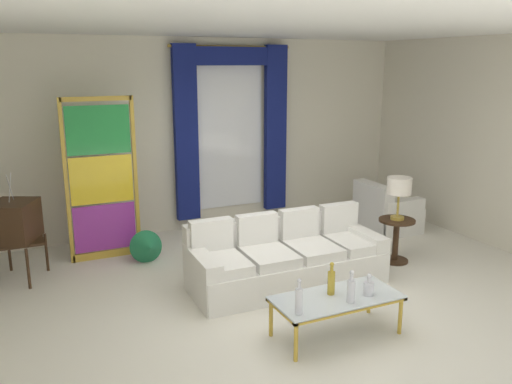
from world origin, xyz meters
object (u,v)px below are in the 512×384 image
(peacock_figurine, at_px, (148,248))
(round_side_table, at_px, (396,236))
(vintage_tv, at_px, (14,223))
(stained_glass_divider, at_px, (102,183))
(bottle_amber_squat, at_px, (351,290))
(armchair_white, at_px, (385,214))
(bottle_ruby_flask, at_px, (369,287))
(bottle_blue_decanter, at_px, (331,281))
(table_lamp_brass, at_px, (399,188))
(couch_white_long, at_px, (284,259))
(coffee_table, at_px, (337,300))
(bottle_crystal_tall, at_px, (299,300))

(peacock_figurine, distance_m, round_side_table, 3.33)
(vintage_tv, xyz_separation_m, stained_glass_divider, (1.11, 0.32, 0.33))
(bottle_amber_squat, xyz_separation_m, vintage_tv, (-2.84, 2.98, 0.19))
(bottle_amber_squat, bearing_deg, armchair_white, 46.46)
(bottle_ruby_flask, distance_m, peacock_figurine, 3.17)
(bottle_blue_decanter, distance_m, bottle_ruby_flask, 0.37)
(armchair_white, distance_m, table_lamp_brass, 1.54)
(bottle_ruby_flask, relative_size, armchair_white, 0.27)
(vintage_tv, height_order, table_lamp_brass, vintage_tv)
(couch_white_long, height_order, stained_glass_divider, stained_glass_divider)
(couch_white_long, relative_size, bottle_blue_decanter, 7.08)
(coffee_table, xyz_separation_m, bottle_amber_squat, (0.05, -0.16, 0.17))
(coffee_table, relative_size, stained_glass_divider, 0.57)
(bottle_crystal_tall, relative_size, bottle_ruby_flask, 1.52)
(armchair_white, xyz_separation_m, table_lamp_brass, (-0.72, -1.14, 0.74))
(bottle_ruby_flask, height_order, vintage_tv, vintage_tv)
(round_side_table, bearing_deg, vintage_tv, 162.23)
(vintage_tv, bearing_deg, bottle_blue_decanter, -44.70)
(stained_glass_divider, height_order, table_lamp_brass, stained_glass_divider)
(armchair_white, height_order, stained_glass_divider, stained_glass_divider)
(bottle_blue_decanter, height_order, stained_glass_divider, stained_glass_divider)
(bottle_ruby_flask, bearing_deg, peacock_figurine, 118.74)
(peacock_figurine, height_order, table_lamp_brass, table_lamp_brass)
(bottle_crystal_tall, bearing_deg, bottle_ruby_flask, 4.14)
(couch_white_long, height_order, coffee_table, couch_white_long)
(stained_glass_divider, bearing_deg, armchair_white, -8.91)
(table_lamp_brass, bearing_deg, coffee_table, -143.86)
(bottle_amber_squat, bearing_deg, coffee_table, 105.69)
(coffee_table, bearing_deg, bottle_ruby_flask, -19.02)
(bottle_blue_decanter, bearing_deg, couch_white_long, 82.82)
(bottle_amber_squat, height_order, bottle_ruby_flask, bottle_amber_squat)
(couch_white_long, bearing_deg, table_lamp_brass, -0.44)
(couch_white_long, xyz_separation_m, peacock_figurine, (-1.36, 1.32, -0.09))
(bottle_amber_squat, height_order, round_side_table, bottle_amber_squat)
(vintage_tv, bearing_deg, peacock_figurine, -5.36)
(couch_white_long, bearing_deg, vintage_tv, 153.43)
(stained_glass_divider, xyz_separation_m, peacock_figurine, (0.46, -0.47, -0.84))
(vintage_tv, height_order, stained_glass_divider, stained_glass_divider)
(coffee_table, bearing_deg, bottle_blue_decanter, 109.12)
(couch_white_long, xyz_separation_m, stained_glass_divider, (-1.82, 1.79, 0.75))
(peacock_figurine, bearing_deg, vintage_tv, 174.64)
(armchair_white, distance_m, peacock_figurine, 3.77)
(bottle_blue_decanter, xyz_separation_m, vintage_tv, (-2.77, 2.75, 0.18))
(couch_white_long, xyz_separation_m, bottle_blue_decanter, (-0.16, -1.28, 0.24))
(bottle_crystal_tall, height_order, peacock_figurine, bottle_crystal_tall)
(round_side_table, xyz_separation_m, table_lamp_brass, (-0.00, 0.00, 0.67))
(bottle_blue_decanter, xyz_separation_m, round_side_table, (1.85, 1.26, -0.19))
(bottle_blue_decanter, height_order, round_side_table, bottle_blue_decanter)
(coffee_table, distance_m, armchair_white, 3.55)
(bottle_blue_decanter, relative_size, vintage_tv, 0.25)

